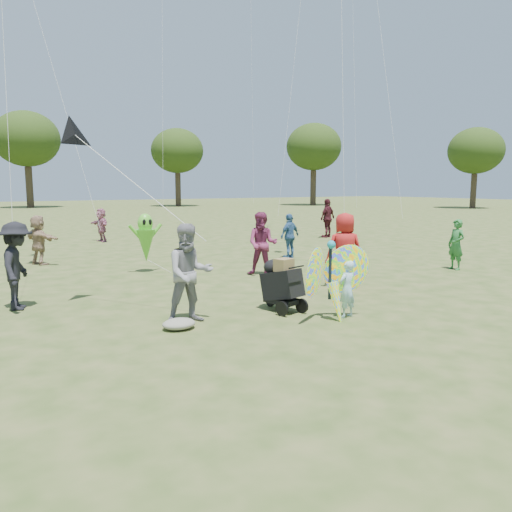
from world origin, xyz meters
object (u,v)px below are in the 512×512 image
at_px(crowd_h, 328,218).
at_px(alien_kite, 146,240).
at_px(crowd_b, 17,266).
at_px(crowd_c, 290,236).
at_px(crowd_e, 262,244).
at_px(butterfly_kite, 333,281).
at_px(child_girl, 347,289).
at_px(crowd_d, 39,240).
at_px(crowd_f, 456,244).
at_px(crowd_j, 101,225).
at_px(crowd_a, 344,250).
at_px(jogging_stroller, 281,281).
at_px(adult_man, 190,273).

bearing_deg(crowd_h, alien_kite, 6.21).
xyz_separation_m(crowd_b, crowd_c, (9.02, 3.14, -0.13)).
distance_m(crowd_b, crowd_e, 6.45).
bearing_deg(butterfly_kite, crowd_c, 60.73).
distance_m(child_girl, crowd_d, 10.94).
distance_m(crowd_f, butterfly_kite, 7.39).
bearing_deg(crowd_e, crowd_j, 140.89).
height_order(crowd_j, alien_kite, alien_kite).
bearing_deg(crowd_c, crowd_h, -155.22).
bearing_deg(alien_kite, crowd_h, 24.72).
distance_m(crowd_a, alien_kite, 5.86).
xyz_separation_m(crowd_f, jogging_stroller, (-7.36, -1.42, -0.16)).
xyz_separation_m(child_girl, crowd_d, (-4.15, 10.12, 0.24)).
xyz_separation_m(crowd_h, alien_kite, (-10.90, -5.02, 0.02)).
height_order(butterfly_kite, alien_kite, alien_kite).
bearing_deg(crowd_a, adult_man, 33.84).
height_order(child_girl, crowd_h, crowd_h).
xyz_separation_m(crowd_a, crowd_h, (7.37, 9.69, 0.01)).
height_order(jogging_stroller, butterfly_kite, butterfly_kite).
xyz_separation_m(adult_man, crowd_c, (6.37, 5.87, -0.14)).
xyz_separation_m(child_girl, crowd_f, (6.56, 2.52, 0.21)).
relative_size(crowd_d, crowd_h, 0.85).
relative_size(adult_man, crowd_c, 1.18).
xyz_separation_m(adult_man, crowd_b, (-2.64, 2.74, -0.02)).
relative_size(crowd_a, crowd_f, 1.22).
bearing_deg(butterfly_kite, child_girl, 3.43).
xyz_separation_m(child_girl, adult_man, (-2.75, 1.25, 0.37)).
xyz_separation_m(crowd_j, jogging_stroller, (-0.07, -14.75, -0.14)).
relative_size(crowd_c, jogging_stroller, 1.41).
relative_size(crowd_h, butterfly_kite, 1.09).
relative_size(child_girl, adult_man, 0.60).
height_order(adult_man, alien_kite, adult_man).
xyz_separation_m(crowd_d, jogging_stroller, (3.35, -9.02, -0.19)).
xyz_separation_m(child_girl, crowd_a, (1.86, 2.22, 0.38)).
height_order(crowd_b, crowd_f, crowd_b).
xyz_separation_m(crowd_f, alien_kite, (-8.23, 4.38, 0.20)).
distance_m(crowd_h, crowd_j, 10.71).
height_order(crowd_c, crowd_d, crowd_d).
relative_size(child_girl, crowd_f, 0.73).
bearing_deg(adult_man, crowd_e, 52.29).
bearing_deg(crowd_h, crowd_j, -40.04).
relative_size(adult_man, crowd_a, 0.99).
height_order(crowd_b, crowd_h, crowd_h).
bearing_deg(jogging_stroller, crowd_j, 74.70).
bearing_deg(crowd_e, alien_kite, -176.73).
height_order(adult_man, jogging_stroller, adult_man).
distance_m(crowd_a, crowd_f, 4.71).
relative_size(crowd_e, jogging_stroller, 1.62).
relative_size(adult_man, crowd_j, 1.22).
bearing_deg(crowd_a, alien_kite, -30.94).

